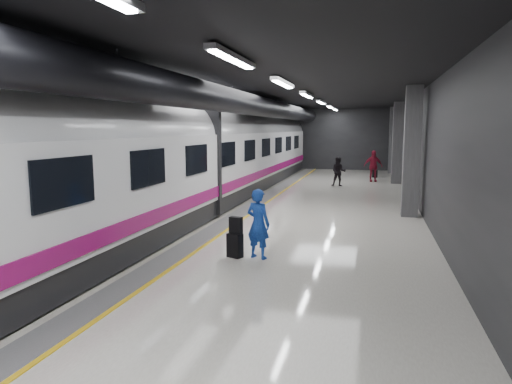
% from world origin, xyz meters
% --- Properties ---
extents(ground, '(40.00, 40.00, 0.00)m').
position_xyz_m(ground, '(0.00, 0.00, 0.00)').
color(ground, silver).
rests_on(ground, ground).
extents(platform_hall, '(10.02, 40.02, 4.51)m').
position_xyz_m(platform_hall, '(-0.29, 0.96, 3.54)').
color(platform_hall, black).
rests_on(platform_hall, ground).
extents(train, '(3.05, 38.00, 4.05)m').
position_xyz_m(train, '(-3.25, -0.00, 2.07)').
color(train, black).
rests_on(train, ground).
extents(traveler_main, '(0.70, 0.57, 1.66)m').
position_xyz_m(traveler_main, '(0.70, -4.41, 0.83)').
color(traveler_main, blue).
rests_on(traveler_main, ground).
extents(suitcase_main, '(0.41, 0.34, 0.58)m').
position_xyz_m(suitcase_main, '(0.14, -4.48, 0.29)').
color(suitcase_main, black).
rests_on(suitcase_main, ground).
extents(shoulder_bag, '(0.33, 0.22, 0.40)m').
position_xyz_m(shoulder_bag, '(0.16, -4.45, 0.78)').
color(shoulder_bag, black).
rests_on(shoulder_bag, suitcase_main).
extents(traveler_far_a, '(0.79, 0.63, 1.56)m').
position_xyz_m(traveler_far_a, '(1.52, 9.83, 0.78)').
color(traveler_far_a, black).
rests_on(traveler_far_a, ground).
extents(traveler_far_b, '(1.12, 0.63, 1.80)m').
position_xyz_m(traveler_far_b, '(3.28, 12.55, 0.90)').
color(traveler_far_b, maroon).
rests_on(traveler_far_b, ground).
extents(suitcase_far, '(0.33, 0.22, 0.47)m').
position_xyz_m(suitcase_far, '(3.41, 14.90, 0.24)').
color(suitcase_far, black).
rests_on(suitcase_far, ground).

